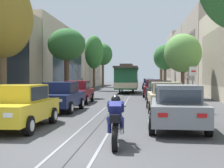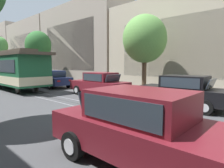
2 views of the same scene
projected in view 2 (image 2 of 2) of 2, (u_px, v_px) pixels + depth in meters
ground_plane at (24, 91)px, 14.91m from camera, size 171.72×171.72×0.00m
trolley_track_rails at (3, 87)px, 18.18m from camera, size 1.14×76.69×0.01m
building_facade_right at (72, 46)px, 26.84m from camera, size 5.58×68.39×10.62m
parked_car_maroon_mid_left at (144, 128)px, 3.94m from camera, size 2.01×4.37×1.58m
parked_car_black_mid_right at (182, 91)px, 9.36m from camera, size 2.13×4.42×1.58m
parked_car_maroon_fourth_right at (99, 84)px, 13.02m from camera, size 2.05×4.38×1.58m
parked_car_navy_fifth_right at (52, 79)px, 17.55m from camera, size 2.11×4.41×1.58m
parked_car_white_sixth_right at (25, 76)px, 21.63m from camera, size 2.14×4.42×1.58m
parked_car_navy_far_right at (6, 75)px, 25.24m from camera, size 2.05×4.38×1.58m
street_tree_kerb_right_second at (145, 39)px, 13.09m from camera, size 3.18×2.98×5.54m
street_tree_kerb_right_mid at (38, 46)px, 22.64m from camera, size 3.01×3.04×6.11m
street_tree_kerb_right_fourth at (0, 47)px, 32.88m from camera, size 2.52×2.77×6.94m
cable_car_trolley at (15, 70)px, 15.77m from camera, size 2.61×9.14×3.28m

